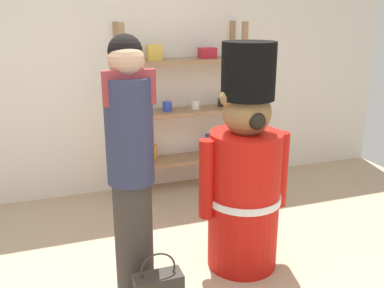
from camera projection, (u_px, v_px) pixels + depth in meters
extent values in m
cube|color=silver|center=(108.00, 66.00, 4.30)|extent=(6.40, 0.12, 2.60)
cube|color=#93704C|center=(125.00, 116.00, 4.12)|extent=(0.05, 0.05, 1.73)
cube|color=#93704C|center=(242.00, 107.00, 4.51)|extent=(0.05, 0.05, 1.73)
cube|color=#93704C|center=(120.00, 110.00, 4.39)|extent=(0.05, 0.05, 1.73)
cube|color=#93704C|center=(230.00, 102.00, 4.78)|extent=(0.05, 0.05, 1.73)
cube|color=#93704C|center=(182.00, 159.00, 4.61)|extent=(1.23, 0.30, 0.04)
cube|color=#93704C|center=(182.00, 112.00, 4.46)|extent=(1.23, 0.30, 0.04)
cube|color=#93704C|center=(181.00, 61.00, 4.31)|extent=(1.23, 0.30, 0.04)
cylinder|color=yellow|center=(137.00, 108.00, 4.30)|extent=(0.09, 0.09, 0.10)
cylinder|color=blue|center=(167.00, 106.00, 4.40)|extent=(0.09, 0.09, 0.10)
cylinder|color=white|center=(195.00, 105.00, 4.50)|extent=(0.09, 0.09, 0.08)
cylinder|color=black|center=(222.00, 102.00, 4.61)|extent=(0.09, 0.09, 0.09)
cylinder|color=#B27226|center=(154.00, 153.00, 4.48)|extent=(0.07, 0.07, 0.18)
cylinder|color=navy|center=(209.00, 144.00, 4.68)|extent=(0.08, 0.08, 0.23)
cube|color=gold|center=(154.00, 52.00, 4.19)|extent=(0.14, 0.11, 0.15)
cube|color=#B21E2D|center=(207.00, 53.00, 4.37)|extent=(0.16, 0.13, 0.10)
cylinder|color=red|center=(244.00, 201.00, 3.13)|extent=(0.51, 0.51, 1.02)
cylinder|color=white|center=(244.00, 197.00, 3.13)|extent=(0.53, 0.53, 0.05)
sphere|color=olive|center=(247.00, 112.00, 2.94)|extent=(0.33, 0.33, 0.33)
sphere|color=olive|center=(228.00, 98.00, 2.86)|extent=(0.12, 0.12, 0.12)
sphere|color=olive|center=(266.00, 95.00, 2.95)|extent=(0.12, 0.12, 0.12)
cylinder|color=black|center=(249.00, 71.00, 2.86)|extent=(0.36, 0.36, 0.38)
cylinder|color=red|center=(207.00, 179.00, 2.98)|extent=(0.11, 0.11, 0.56)
cylinder|color=red|center=(280.00, 169.00, 3.16)|extent=(0.11, 0.11, 0.56)
sphere|color=black|center=(257.00, 121.00, 2.81)|extent=(0.12, 0.12, 0.12)
cylinder|color=#38332D|center=(134.00, 240.00, 2.79)|extent=(0.25, 0.25, 0.82)
cylinder|color=#2D3351|center=(129.00, 131.00, 2.58)|extent=(0.29, 0.29, 0.64)
sphere|color=tan|center=(126.00, 60.00, 2.45)|extent=(0.21, 0.21, 0.21)
cube|color=#993338|center=(129.00, 88.00, 2.44)|extent=(0.30, 0.04, 0.20)
sphere|color=black|center=(125.00, 51.00, 2.46)|extent=(0.20, 0.20, 0.20)
torus|color=#332D28|center=(158.00, 269.00, 2.58)|extent=(0.22, 0.01, 0.22)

